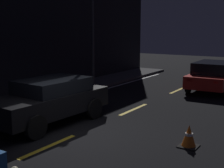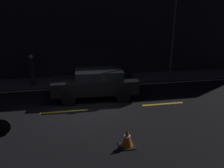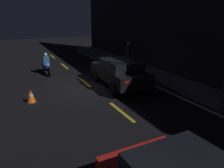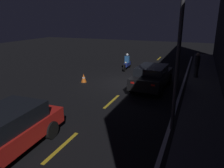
# 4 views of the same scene
# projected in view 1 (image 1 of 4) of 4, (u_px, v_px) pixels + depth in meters

# --- Properties ---
(ground_plane) EXTENTS (56.00, 56.00, 0.00)m
(ground_plane) POSITION_uv_depth(u_px,v_px,m) (74.00, 136.00, 8.91)
(ground_plane) COLOR black
(lane_dash_c) EXTENTS (2.00, 0.14, 0.01)m
(lane_dash_c) POSITION_uv_depth(u_px,v_px,m) (49.00, 146.00, 8.09)
(lane_dash_c) COLOR gold
(lane_dash_c) RESTS_ON ground
(lane_dash_d) EXTENTS (2.00, 0.14, 0.01)m
(lane_dash_d) POSITION_uv_depth(u_px,v_px,m) (134.00, 109.00, 11.79)
(lane_dash_d) COLOR gold
(lane_dash_d) RESTS_ON ground
(lane_dash_e) EXTENTS (2.00, 0.14, 0.01)m
(lane_dash_e) POSITION_uv_depth(u_px,v_px,m) (178.00, 90.00, 15.49)
(lane_dash_e) COLOR gold
(lane_dash_e) RESTS_ON ground
(lane_solid_kerb) EXTENTS (25.20, 0.14, 0.01)m
(lane_solid_kerb) POSITION_uv_depth(u_px,v_px,m) (2.00, 118.00, 10.63)
(lane_solid_kerb) COLOR silver
(lane_solid_kerb) RESTS_ON ground
(van_black) EXTENTS (4.15, 2.01, 1.43)m
(van_black) POSITION_uv_depth(u_px,v_px,m) (50.00, 99.00, 10.01)
(van_black) COLOR black
(van_black) RESTS_ON ground
(taxi_red) EXTENTS (4.35, 2.02, 1.43)m
(taxi_red) POSITION_uv_depth(u_px,v_px,m) (214.00, 75.00, 15.34)
(taxi_red) COLOR red
(taxi_red) RESTS_ON ground
(traffic_cone_near) EXTENTS (0.48, 0.48, 0.59)m
(traffic_cone_near) POSITION_uv_depth(u_px,v_px,m) (189.00, 136.00, 8.02)
(traffic_cone_near) COLOR black
(traffic_cone_near) RESTS_ON ground
(street_lamp) EXTENTS (0.28, 0.28, 5.76)m
(street_lamp) POSITION_uv_depth(u_px,v_px,m) (92.00, 24.00, 14.51)
(street_lamp) COLOR #333338
(street_lamp) RESTS_ON ground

